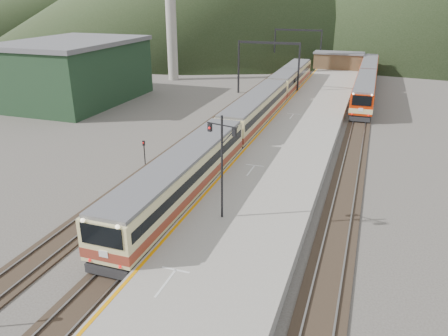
% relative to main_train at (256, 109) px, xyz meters
% --- Properties ---
extents(track_main, '(2.60, 200.00, 0.23)m').
position_rel_main_train_xyz_m(track_main, '(0.00, 2.24, -2.03)').
color(track_main, black).
rests_on(track_main, ground).
extents(track_far, '(2.60, 200.00, 0.23)m').
position_rel_main_train_xyz_m(track_far, '(-5.00, 2.24, -2.03)').
color(track_far, black).
rests_on(track_far, ground).
extents(track_second, '(2.60, 200.00, 0.23)m').
position_rel_main_train_xyz_m(track_second, '(11.50, 2.24, -2.03)').
color(track_second, black).
rests_on(track_second, ground).
extents(platform, '(8.00, 100.00, 1.00)m').
position_rel_main_train_xyz_m(platform, '(5.60, 0.24, -1.60)').
color(platform, gray).
rests_on(platform, ground).
extents(gantry_near, '(9.55, 0.25, 8.00)m').
position_rel_main_train_xyz_m(gantry_near, '(-2.85, 17.24, 3.48)').
color(gantry_near, black).
rests_on(gantry_near, ground).
extents(gantry_far, '(9.55, 0.25, 8.00)m').
position_rel_main_train_xyz_m(gantry_far, '(-2.85, 42.24, 3.48)').
color(gantry_far, black).
rests_on(gantry_far, ground).
extents(warehouse, '(14.50, 20.50, 8.60)m').
position_rel_main_train_xyz_m(warehouse, '(-28.00, 4.24, 2.22)').
color(warehouse, '#19311E').
rests_on(warehouse, ground).
extents(station_shed, '(9.40, 4.40, 3.10)m').
position_rel_main_train_xyz_m(station_shed, '(5.60, 40.24, 0.47)').
color(station_shed, brown).
rests_on(station_shed, platform).
extents(main_train, '(3.07, 62.84, 3.74)m').
position_rel_main_train_xyz_m(main_train, '(0.00, 0.00, 0.00)').
color(main_train, '#D5C884').
rests_on(main_train, track_main).
extents(second_train, '(2.73, 37.17, 3.33)m').
position_rel_main_train_xyz_m(second_train, '(11.50, 23.79, -0.21)').
color(second_train, '#BD2805').
rests_on(second_train, track_second).
extents(signal_mast, '(2.14, 0.71, 6.86)m').
position_rel_main_train_xyz_m(signal_mast, '(4.18, -24.15, 3.09)').
color(signal_mast, black).
rests_on(signal_mast, platform).
extents(short_signal_b, '(0.25, 0.20, 2.27)m').
position_rel_main_train_xyz_m(short_signal_b, '(-3.07, -7.52, -0.64)').
color(short_signal_b, black).
rests_on(short_signal_b, ground).
extents(short_signal_c, '(0.25, 0.21, 2.27)m').
position_rel_main_train_xyz_m(short_signal_c, '(-6.48, -15.10, -0.64)').
color(short_signal_c, black).
rests_on(short_signal_c, ground).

